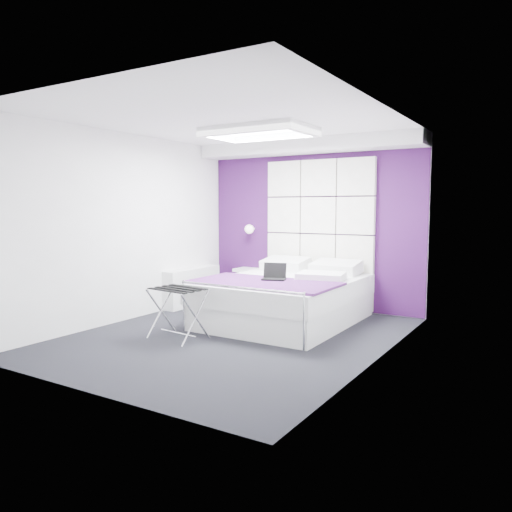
{
  "coord_description": "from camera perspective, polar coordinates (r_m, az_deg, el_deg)",
  "views": [
    {
      "loc": [
        3.37,
        -4.97,
        1.58
      ],
      "look_at": [
        0.11,
        0.35,
        0.97
      ],
      "focal_mm": 35.0,
      "sensor_mm": 36.0,
      "label": 1
    }
  ],
  "objects": [
    {
      "name": "bed",
      "position": [
        6.91,
        3.32,
        -4.81
      ],
      "size": [
        1.86,
        2.25,
        0.78
      ],
      "color": "white",
      "rests_on": "floor"
    },
    {
      "name": "laptop",
      "position": [
        6.54,
        2.23,
        -2.24
      ],
      "size": [
        0.3,
        0.22,
        0.22
      ],
      "rotation": [
        0.0,
        0.0,
        0.33
      ],
      "color": "black",
      "rests_on": "bed"
    },
    {
      "name": "accent_wall",
      "position": [
        7.92,
        6.33,
        3.53
      ],
      "size": [
        3.58,
        0.02,
        2.58
      ],
      "primitive_type": "cube",
      "color": "#3A1046",
      "rests_on": "wall_back"
    },
    {
      "name": "wall_back",
      "position": [
        7.93,
        6.36,
        3.53
      ],
      "size": [
        3.6,
        0.0,
        3.6
      ],
      "primitive_type": "plane",
      "rotation": [
        1.57,
        0.0,
        0.0
      ],
      "color": "silver",
      "rests_on": "floor"
    },
    {
      "name": "wall_left",
      "position": [
        7.18,
        -14.6,
        3.17
      ],
      "size": [
        0.0,
        4.4,
        4.4
      ],
      "primitive_type": "plane",
      "rotation": [
        1.57,
        0.0,
        1.57
      ],
      "color": "silver",
      "rests_on": "floor"
    },
    {
      "name": "soffit",
      "position": [
        7.76,
        5.66,
        12.37
      ],
      "size": [
        3.58,
        0.5,
        0.2
      ],
      "primitive_type": "cube",
      "color": "white",
      "rests_on": "wall_back"
    },
    {
      "name": "radiator",
      "position": [
        8.16,
        -7.29,
        -3.48
      ],
      "size": [
        0.22,
        1.2,
        0.6
      ],
      "primitive_type": "cube",
      "color": "white",
      "rests_on": "floor"
    },
    {
      "name": "wall_lamp",
      "position": [
        8.32,
        -0.63,
        3.11
      ],
      "size": [
        0.15,
        0.15,
        0.15
      ],
      "primitive_type": "sphere",
      "color": "white",
      "rests_on": "wall_back"
    },
    {
      "name": "luggage_rack",
      "position": [
        6.11,
        -8.91,
        -6.51
      ],
      "size": [
        0.62,
        0.46,
        0.61
      ],
      "rotation": [
        0.0,
        0.0,
        -0.11
      ],
      "color": "silver",
      "rests_on": "floor"
    },
    {
      "name": "ceiling",
      "position": [
        6.09,
        -2.66,
        15.21
      ],
      "size": [
        4.4,
        4.4,
        0.0
      ],
      "primitive_type": "plane",
      "rotation": [
        3.14,
        0.0,
        0.0
      ],
      "color": "white",
      "rests_on": "wall_back"
    },
    {
      "name": "headboard",
      "position": [
        7.82,
        7.16,
        2.54
      ],
      "size": [
        1.8,
        0.08,
        2.3
      ],
      "primitive_type": null,
      "color": "silver",
      "rests_on": "wall_back"
    },
    {
      "name": "floor",
      "position": [
        6.21,
        -2.55,
        -9.16
      ],
      "size": [
        4.4,
        4.4,
        0.0
      ],
      "primitive_type": "plane",
      "color": "black",
      "rests_on": "ground"
    },
    {
      "name": "wall_right",
      "position": [
        5.22,
        13.98,
        2.34
      ],
      "size": [
        0.0,
        4.4,
        4.4
      ],
      "primitive_type": "plane",
      "rotation": [
        1.57,
        0.0,
        -1.57
      ],
      "color": "silver",
      "rests_on": "floor"
    },
    {
      "name": "skylight",
      "position": [
        6.59,
        0.36,
        14.05
      ],
      "size": [
        1.36,
        0.86,
        0.12
      ],
      "primitive_type": null,
      "color": "white",
      "rests_on": "ceiling"
    },
    {
      "name": "nightstand",
      "position": [
        8.34,
        -0.81,
        -1.6
      ],
      "size": [
        0.44,
        0.34,
        0.05
      ],
      "primitive_type": "cube",
      "color": "white",
      "rests_on": "wall_back"
    }
  ]
}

